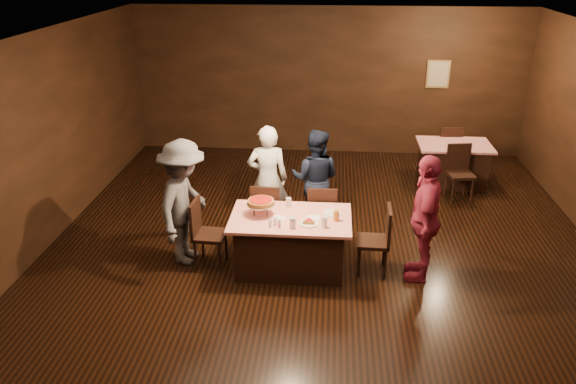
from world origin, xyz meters
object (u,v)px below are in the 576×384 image
object	(u,v)px
chair_back_near	(461,173)
plate_empty	(332,213)
chair_end_right	(373,240)
chair_back_far	(447,148)
chair_end_left	(210,234)
diner_grey_knit	(184,203)
chair_far_right	(322,214)
diner_navy_hoodie	(315,179)
pizza_stand	(261,202)
diner_white_jacket	(268,179)
glass_front_left	(293,223)
back_table	(452,164)
diner_red_shirt	(425,218)
main_table	(291,243)
chair_far_left	(267,212)
glass_front_right	(324,222)
glass_back	(289,203)
glass_amber	(336,216)

from	to	relation	value
chair_back_near	plate_empty	xyz separation A→B (m)	(-2.19, -2.38, 0.30)
chair_end_right	chair_back_far	bearing A→B (deg)	158.45
chair_end_left	chair_end_right	size ratio (longest dim) A/B	1.00
diner_grey_knit	chair_far_right	bearing A→B (deg)	-61.49
diner_navy_hoodie	chair_end_left	bearing A→B (deg)	53.29
diner_navy_hoodie	pizza_stand	distance (m)	1.44
diner_white_jacket	pizza_stand	size ratio (longest dim) A/B	4.40
glass_front_left	chair_back_near	bearing A→B (deg)	46.44
back_table	diner_red_shirt	world-z (taller)	diner_red_shirt
main_table	chair_far_left	bearing A→B (deg)	118.07
main_table	glass_front_right	world-z (taller)	glass_front_right
chair_end_right	chair_back_near	bearing A→B (deg)	148.68
back_table	glass_front_right	world-z (taller)	glass_front_right
diner_white_jacket	diner_navy_hoodie	distance (m)	0.73
glass_front_left	glass_front_right	bearing A→B (deg)	7.13
back_table	diner_white_jacket	xyz separation A→B (m)	(-3.18, -2.09, 0.45)
chair_back_near	chair_back_far	bearing A→B (deg)	80.80
back_table	chair_back_far	world-z (taller)	chair_back_far
diner_red_shirt	plate_empty	world-z (taller)	diner_red_shirt
main_table	chair_far_right	world-z (taller)	chair_far_right
diner_white_jacket	back_table	bearing A→B (deg)	-152.47
glass_front_right	chair_end_left	bearing A→B (deg)	170.84
pizza_stand	glass_back	bearing A→B (deg)	35.54
chair_far_left	chair_end_right	size ratio (longest dim) A/B	1.00
chair_far_left	glass_amber	xyz separation A→B (m)	(1.00, -0.80, 0.37)
main_table	glass_front_right	distance (m)	0.69
back_table	glass_front_left	bearing A→B (deg)	-127.32
chair_back_near	chair_end_right	bearing A→B (deg)	-132.18
plate_empty	glass_front_right	distance (m)	0.42
pizza_stand	main_table	bearing A→B (deg)	-7.13
pizza_stand	glass_amber	xyz separation A→B (m)	(1.00, -0.10, -0.11)
diner_navy_hoodie	glass_front_left	size ratio (longest dim) A/B	11.27
glass_back	chair_far_right	bearing A→B (deg)	45.00
back_table	glass_back	world-z (taller)	glass_back
chair_back_far	diner_navy_hoodie	xyz separation A→B (m)	(-2.47, -2.52, 0.31)
chair_far_left	chair_far_right	bearing A→B (deg)	-176.50
glass_front_right	chair_end_right	bearing A→B (deg)	21.04
chair_back_far	diner_red_shirt	distance (m)	4.05
diner_grey_knit	glass_front_left	xyz separation A→B (m)	(1.50, -0.40, -0.04)
chair_end_left	glass_back	distance (m)	1.15
chair_back_near	diner_grey_knit	world-z (taller)	diner_grey_knit
main_table	plate_empty	xyz separation A→B (m)	(0.55, 0.15, 0.39)
chair_far_left	plate_empty	world-z (taller)	chair_far_left
glass_amber	chair_far_left	bearing A→B (deg)	141.34
diner_navy_hoodie	plate_empty	world-z (taller)	diner_navy_hoodie
back_table	chair_far_left	world-z (taller)	chair_far_left
chair_far_right	back_table	bearing A→B (deg)	-134.22
diner_white_jacket	glass_amber	size ratio (longest dim) A/B	11.94
diner_red_shirt	glass_front_left	xyz separation A→B (m)	(-1.68, -0.23, -0.02)
chair_end_left	pizza_stand	world-z (taller)	pizza_stand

